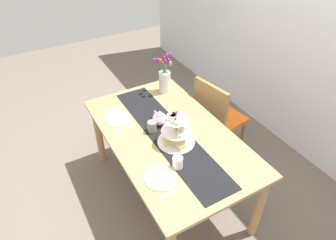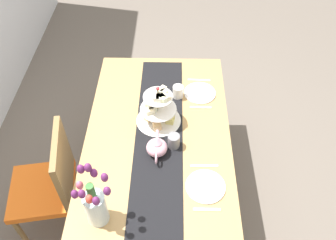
{
  "view_description": "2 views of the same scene",
  "coord_description": "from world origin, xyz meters",
  "px_view_note": "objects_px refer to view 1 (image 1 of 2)",
  "views": [
    {
      "loc": [
        1.65,
        -0.94,
        2.34
      ],
      "look_at": [
        -0.09,
        0.05,
        0.8
      ],
      "focal_mm": 32.07,
      "sensor_mm": 36.0,
      "label": 1
    },
    {
      "loc": [
        -1.47,
        -0.1,
        2.48
      ],
      "look_at": [
        0.08,
        -0.06,
        0.79
      ],
      "focal_mm": 37.33,
      "sensor_mm": 36.0,
      "label": 2
    }
  ],
  "objects_px": {
    "chair_left": "(216,116)",
    "dinner_plate_left": "(118,119)",
    "mug_white_text": "(178,163)",
    "knife_left": "(125,128)",
    "mug_grey": "(152,127)",
    "dinner_plate_right": "(161,178)",
    "fork_right": "(151,165)",
    "knife_right": "(171,193)",
    "fork_left": "(112,111)",
    "teapot": "(160,118)",
    "tiered_cake_stand": "(176,132)",
    "dining_table": "(168,143)",
    "tulip_vase": "(164,77)"
  },
  "relations": [
    {
      "from": "tulip_vase",
      "to": "tiered_cake_stand",
      "type": "bearing_deg",
      "value": -22.18
    },
    {
      "from": "fork_left",
      "to": "dinner_plate_left",
      "type": "bearing_deg",
      "value": 0.0
    },
    {
      "from": "knife_left",
      "to": "mug_grey",
      "type": "bearing_deg",
      "value": 51.14
    },
    {
      "from": "chair_left",
      "to": "mug_white_text",
      "type": "xyz_separation_m",
      "value": [
        0.6,
        -0.83,
        0.28
      ]
    },
    {
      "from": "tulip_vase",
      "to": "knife_left",
      "type": "xyz_separation_m",
      "value": [
        0.35,
        -0.58,
        -0.16
      ]
    },
    {
      "from": "dinner_plate_left",
      "to": "mug_grey",
      "type": "relative_size",
      "value": 2.42
    },
    {
      "from": "tulip_vase",
      "to": "mug_white_text",
      "type": "bearing_deg",
      "value": -23.83
    },
    {
      "from": "fork_left",
      "to": "dinner_plate_right",
      "type": "height_order",
      "value": "dinner_plate_right"
    },
    {
      "from": "fork_right",
      "to": "chair_left",
      "type": "bearing_deg",
      "value": 116.4
    },
    {
      "from": "dining_table",
      "to": "knife_left",
      "type": "distance_m",
      "value": 0.39
    },
    {
      "from": "dining_table",
      "to": "dinner_plate_right",
      "type": "relative_size",
      "value": 7.02
    },
    {
      "from": "tulip_vase",
      "to": "mug_white_text",
      "type": "xyz_separation_m",
      "value": [
        0.96,
        -0.42,
        -0.11
      ]
    },
    {
      "from": "dinner_plate_right",
      "to": "mug_white_text",
      "type": "xyz_separation_m",
      "value": [
        -0.04,
        0.16,
        0.04
      ]
    },
    {
      "from": "tulip_vase",
      "to": "fork_left",
      "type": "height_order",
      "value": "tulip_vase"
    },
    {
      "from": "dinner_plate_right",
      "to": "knife_right",
      "type": "distance_m",
      "value": 0.15
    },
    {
      "from": "fork_right",
      "to": "mug_white_text",
      "type": "relative_size",
      "value": 1.58
    },
    {
      "from": "fork_right",
      "to": "mug_grey",
      "type": "bearing_deg",
      "value": 151.73
    },
    {
      "from": "fork_left",
      "to": "mug_white_text",
      "type": "bearing_deg",
      "value": 10.13
    },
    {
      "from": "tulip_vase",
      "to": "dinner_plate_left",
      "type": "xyz_separation_m",
      "value": [
        0.21,
        -0.58,
        -0.16
      ]
    },
    {
      "from": "teapot",
      "to": "mug_white_text",
      "type": "relative_size",
      "value": 2.51
    },
    {
      "from": "knife_right",
      "to": "mug_grey",
      "type": "height_order",
      "value": "mug_grey"
    },
    {
      "from": "fork_left",
      "to": "mug_white_text",
      "type": "xyz_separation_m",
      "value": [
        0.9,
        0.16,
        0.04
      ]
    },
    {
      "from": "knife_left",
      "to": "dinner_plate_right",
      "type": "distance_m",
      "value": 0.64
    },
    {
      "from": "teapot",
      "to": "dinner_plate_left",
      "type": "height_order",
      "value": "teapot"
    },
    {
      "from": "chair_left",
      "to": "mug_grey",
      "type": "bearing_deg",
      "value": -79.8
    },
    {
      "from": "dinner_plate_right",
      "to": "mug_grey",
      "type": "relative_size",
      "value": 2.42
    },
    {
      "from": "chair_left",
      "to": "knife_right",
      "type": "xyz_separation_m",
      "value": [
        0.78,
        -0.99,
        0.23
      ]
    },
    {
      "from": "dinner_plate_left",
      "to": "dinner_plate_right",
      "type": "relative_size",
      "value": 1.0
    },
    {
      "from": "teapot",
      "to": "knife_left",
      "type": "xyz_separation_m",
      "value": [
        -0.09,
        -0.29,
        -0.06
      ]
    },
    {
      "from": "tiered_cake_stand",
      "to": "fork_right",
      "type": "bearing_deg",
      "value": -65.99
    },
    {
      "from": "knife_left",
      "to": "mug_white_text",
      "type": "distance_m",
      "value": 0.63
    },
    {
      "from": "tulip_vase",
      "to": "teapot",
      "type": "bearing_deg",
      "value": -33.38
    },
    {
      "from": "chair_left",
      "to": "dinner_plate_left",
      "type": "xyz_separation_m",
      "value": [
        -0.15,
        -0.99,
        0.23
      ]
    },
    {
      "from": "knife_right",
      "to": "fork_left",
      "type": "bearing_deg",
      "value": 180.0
    },
    {
      "from": "dinner_plate_right",
      "to": "dinner_plate_left",
      "type": "bearing_deg",
      "value": 180.0
    },
    {
      "from": "fork_right",
      "to": "dinner_plate_right",
      "type": "bearing_deg",
      "value": 0.0
    },
    {
      "from": "knife_right",
      "to": "teapot",
      "type": "bearing_deg",
      "value": 157.34
    },
    {
      "from": "dining_table",
      "to": "chair_left",
      "type": "bearing_deg",
      "value": 108.8
    },
    {
      "from": "tiered_cake_stand",
      "to": "tulip_vase",
      "type": "distance_m",
      "value": 0.78
    },
    {
      "from": "knife_left",
      "to": "fork_left",
      "type": "bearing_deg",
      "value": 180.0
    },
    {
      "from": "mug_white_text",
      "to": "tulip_vase",
      "type": "bearing_deg",
      "value": 156.17
    },
    {
      "from": "dining_table",
      "to": "knife_left",
      "type": "xyz_separation_m",
      "value": [
        -0.24,
        -0.29,
        0.1
      ]
    },
    {
      "from": "teapot",
      "to": "dinner_plate_left",
      "type": "distance_m",
      "value": 0.38
    },
    {
      "from": "dinner_plate_left",
      "to": "mug_white_text",
      "type": "relative_size",
      "value": 2.42
    },
    {
      "from": "dining_table",
      "to": "knife_right",
      "type": "height_order",
      "value": "knife_right"
    },
    {
      "from": "fork_left",
      "to": "tiered_cake_stand",
      "type": "bearing_deg",
      "value": 23.71
    },
    {
      "from": "mug_grey",
      "to": "mug_white_text",
      "type": "xyz_separation_m",
      "value": [
        0.46,
        -0.03,
        -0.0
      ]
    },
    {
      "from": "fork_left",
      "to": "mug_grey",
      "type": "bearing_deg",
      "value": 22.96
    },
    {
      "from": "fork_left",
      "to": "mug_grey",
      "type": "distance_m",
      "value": 0.48
    },
    {
      "from": "dinner_plate_right",
      "to": "fork_right",
      "type": "bearing_deg",
      "value": 180.0
    }
  ]
}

